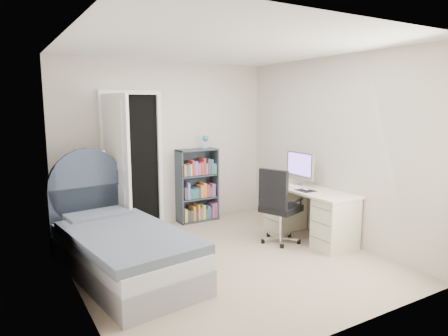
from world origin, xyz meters
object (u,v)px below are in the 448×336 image
floor_lamp (103,203)px  desk (308,211)px  office_chair (278,203)px  bookcase (198,188)px  bed (120,246)px  nightstand (79,213)px

floor_lamp → desk: size_ratio=0.88×
desk → office_chair: desk is taller
bookcase → office_chair: size_ratio=1.34×
floor_lamp → bed: bearing=-95.7°
office_chair → floor_lamp: bearing=145.5°
floor_lamp → office_chair: floor_lamp is taller
bed → office_chair: (2.08, -0.15, 0.27)m
floor_lamp → desk: bearing=-29.0°
floor_lamp → desk: floor_lamp is taller
floor_lamp → office_chair: 2.38m
bookcase → nightstand: bearing=-176.0°
nightstand → bed: bearing=-80.7°
desk → office_chair: size_ratio=1.40×
desk → office_chair: (-0.52, 0.03, 0.18)m
nightstand → office_chair: 2.67m
bed → bookcase: bearing=39.2°
bed → bookcase: (1.66, 1.35, 0.24)m
office_chair → bookcase: bearing=105.7°
bed → nightstand: bearing=99.3°
bed → floor_lamp: bearing=84.3°
bookcase → bed: bearing=-140.8°
floor_lamp → bookcase: size_ratio=0.92×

